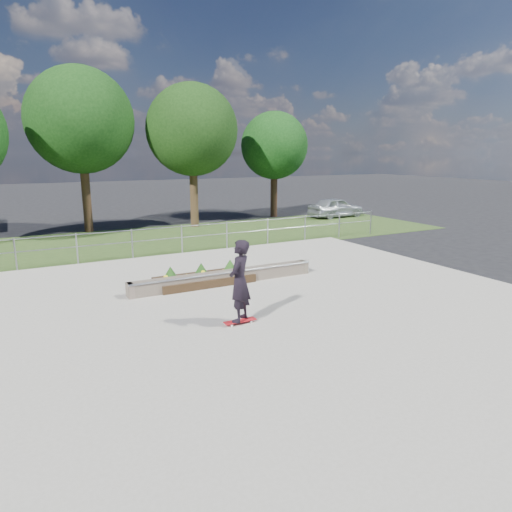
{
  "coord_description": "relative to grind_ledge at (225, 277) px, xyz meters",
  "views": [
    {
      "loc": [
        -5.91,
        -9.92,
        4.03
      ],
      "look_at": [
        0.2,
        1.5,
        1.1
      ],
      "focal_mm": 32.0,
      "sensor_mm": 36.0,
      "label": 1
    }
  ],
  "objects": [
    {
      "name": "grass_verge",
      "position": [
        0.33,
        8.44,
        -0.25
      ],
      "size": [
        30.0,
        8.0,
        0.02
      ],
      "primitive_type": "cube",
      "color": "#2D441B",
      "rests_on": "ground"
    },
    {
      "name": "skateboarder",
      "position": [
        -1.09,
        -3.28,
        0.85
      ],
      "size": [
        0.84,
        0.82,
        2.04
      ],
      "color": "white",
      "rests_on": "concrete_slab"
    },
    {
      "name": "tree_far_right",
      "position": [
        9.33,
        12.94,
        4.21
      ],
      "size": [
        4.2,
        4.2,
        6.6
      ],
      "color": "black",
      "rests_on": "ground"
    },
    {
      "name": "grind_ledge",
      "position": [
        0.0,
        0.0,
        0.0
      ],
      "size": [
        6.0,
        0.44,
        0.43
      ],
      "color": "brown",
      "rests_on": "concrete_slab"
    },
    {
      "name": "tree_mid_right",
      "position": [
        3.33,
        11.44,
        4.97
      ],
      "size": [
        4.9,
        4.9,
        7.7
      ],
      "color": "#372516",
      "rests_on": "ground"
    },
    {
      "name": "parked_car",
      "position": [
        12.69,
        10.8,
        0.38
      ],
      "size": [
        3.84,
        1.7,
        1.28
      ],
      "primitive_type": "imported",
      "rotation": [
        0.0,
        0.0,
        1.62
      ],
      "color": "#AFB4B9",
      "rests_on": "ground"
    },
    {
      "name": "fence",
      "position": [
        0.33,
        4.94,
        0.51
      ],
      "size": [
        20.06,
        0.06,
        1.2
      ],
      "color": "gray",
      "rests_on": "ground"
    },
    {
      "name": "tree_mid_left",
      "position": [
        -2.17,
        12.44,
        5.34
      ],
      "size": [
        5.25,
        5.25,
        8.25
      ],
      "color": "#362215",
      "rests_on": "ground"
    },
    {
      "name": "planter_bed",
      "position": [
        -0.55,
        0.37,
        -0.02
      ],
      "size": [
        3.0,
        1.2,
        0.61
      ],
      "color": "black",
      "rests_on": "concrete_slab"
    },
    {
      "name": "ground",
      "position": [
        0.33,
        -2.56,
        -0.26
      ],
      "size": [
        120.0,
        120.0,
        0.0
      ],
      "primitive_type": "plane",
      "color": "black",
      "rests_on": "ground"
    },
    {
      "name": "concrete_slab",
      "position": [
        0.33,
        -2.56,
        -0.23
      ],
      "size": [
        15.0,
        15.0,
        0.06
      ],
      "primitive_type": "cube",
      "color": "gray",
      "rests_on": "ground"
    }
  ]
}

